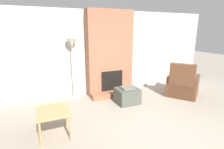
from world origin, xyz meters
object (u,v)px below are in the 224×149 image
object	(u,v)px
ottoman	(127,95)
side_table	(53,114)
floor_lamp_left	(72,48)
armchair	(183,86)

from	to	relation	value
ottoman	side_table	size ratio (longest dim) A/B	0.95
side_table	floor_lamp_left	size ratio (longest dim) A/B	0.36
ottoman	armchair	size ratio (longest dim) A/B	0.47
ottoman	floor_lamp_left	bearing A→B (deg)	144.56
side_table	floor_lamp_left	distance (m)	2.18
side_table	armchair	bearing A→B (deg)	9.43
armchair	floor_lamp_left	bearing A→B (deg)	34.52
ottoman	armchair	bearing A→B (deg)	-5.31
ottoman	side_table	world-z (taller)	side_table
armchair	side_table	xyz separation A→B (m)	(-3.92, -0.65, 0.15)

